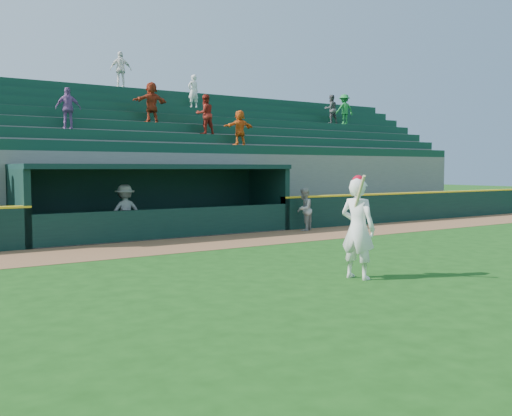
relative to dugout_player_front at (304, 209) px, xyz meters
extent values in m
plane|color=#164511|center=(-5.04, -5.96, -0.80)|extent=(120.00, 120.00, 0.00)
cube|color=brown|center=(-5.04, -1.06, -0.79)|extent=(40.00, 3.00, 0.01)
cube|color=black|center=(7.21, 0.59, -0.20)|extent=(15.50, 0.30, 1.20)
cube|color=yellow|center=(7.21, 0.59, 0.43)|extent=(15.50, 0.32, 0.06)
imported|color=#A2A19C|center=(0.00, 0.00, 0.00)|extent=(0.98, 0.93, 1.60)
imported|color=#979792|center=(-6.39, 1.44, 0.10)|extent=(1.19, 0.71, 1.79)
cube|color=slate|center=(-5.04, 1.74, -0.78)|extent=(9.00, 2.60, 0.04)
cube|color=black|center=(-9.64, 1.74, 0.35)|extent=(0.20, 2.60, 2.30)
cube|color=black|center=(-0.44, 1.74, 0.35)|extent=(0.20, 2.60, 2.30)
cube|color=black|center=(-5.04, 3.04, 0.35)|extent=(9.40, 0.20, 2.30)
cube|color=black|center=(-5.04, 1.74, 1.58)|extent=(9.40, 2.80, 0.16)
cube|color=black|center=(-5.04, 0.52, -0.30)|extent=(9.00, 0.16, 1.00)
cube|color=brown|center=(-5.04, 2.54, -0.55)|extent=(8.40, 0.45, 0.10)
cube|color=slate|center=(-5.04, 3.56, 0.66)|extent=(34.00, 0.85, 2.91)
cube|color=#0F3828|center=(-5.04, 3.44, 2.29)|extent=(34.00, 0.60, 0.36)
cube|color=slate|center=(-5.04, 4.41, 0.88)|extent=(34.00, 0.85, 3.36)
cube|color=#0F3828|center=(-5.04, 4.29, 2.74)|extent=(34.00, 0.60, 0.36)
cube|color=slate|center=(-5.04, 5.26, 1.11)|extent=(34.00, 0.85, 3.81)
cube|color=#0F3828|center=(-5.04, 5.14, 3.19)|extent=(34.00, 0.60, 0.36)
cube|color=slate|center=(-5.04, 6.11, 1.33)|extent=(34.00, 0.85, 4.26)
cube|color=#0F3828|center=(-5.04, 5.99, 3.64)|extent=(34.00, 0.60, 0.36)
cube|color=slate|center=(-5.04, 6.96, 1.56)|extent=(34.00, 0.85, 4.71)
cube|color=#0F3828|center=(-5.04, 6.84, 4.09)|extent=(34.00, 0.60, 0.36)
cube|color=slate|center=(-5.04, 7.81, 1.78)|extent=(34.00, 0.85, 5.16)
cube|color=#0F3828|center=(-5.04, 7.69, 4.54)|extent=(34.00, 0.60, 0.36)
cube|color=slate|center=(-5.04, 8.66, 2.01)|extent=(34.00, 0.85, 5.61)
cube|color=#0F3828|center=(-5.04, 8.54, 4.99)|extent=(34.00, 0.60, 0.36)
cube|color=slate|center=(-5.04, 9.24, 2.01)|extent=(34.50, 0.30, 5.61)
imported|color=white|center=(-3.81, 8.56, 5.98)|extent=(1.02, 0.59, 1.63)
imported|color=#9D3118|center=(-3.81, 5.16, 4.19)|extent=(1.56, 0.63, 1.64)
imported|color=#494949|center=(6.50, 6.01, 4.56)|extent=(0.80, 0.67, 1.49)
imported|color=#1B7931|center=(7.42, 6.01, 4.61)|extent=(1.11, 0.77, 1.58)
imported|color=#875693|center=(-7.38, 4.31, 3.67)|extent=(0.94, 0.53, 1.51)
imported|color=orange|center=(-0.66, 3.46, 3.19)|extent=(1.36, 0.50, 1.45)
imported|color=white|center=(-1.02, 6.86, 5.02)|extent=(0.59, 0.43, 1.50)
imported|color=maroon|center=(-1.81, 4.31, 3.74)|extent=(0.80, 0.63, 1.64)
imported|color=white|center=(-4.80, -7.87, 0.26)|extent=(0.70, 0.88, 2.12)
sphere|color=#B3091D|center=(-4.80, -7.87, 1.25)|extent=(0.27, 0.27, 0.27)
cylinder|color=#D5BF88|center=(-4.98, -8.09, 1.02)|extent=(0.24, 0.50, 0.76)
camera|label=1|loc=(-13.16, -16.60, 1.53)|focal=40.00mm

